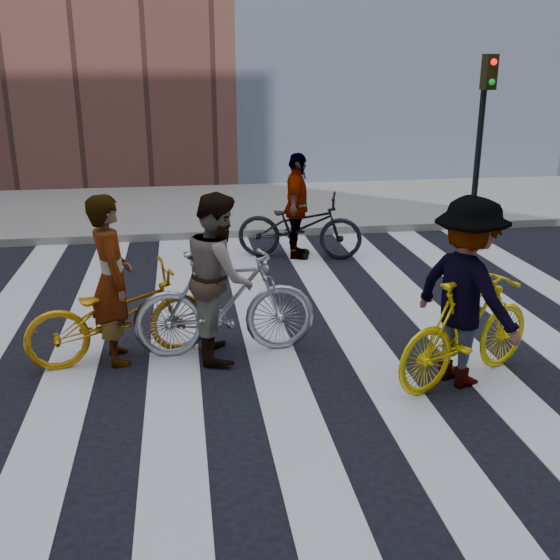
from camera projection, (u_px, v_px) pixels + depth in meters
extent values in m
plane|color=black|center=(314.00, 342.00, 7.78)|extent=(100.00, 100.00, 0.00)
cube|color=gray|center=(248.00, 207.00, 14.79)|extent=(100.00, 5.00, 0.15)
cube|color=silver|center=(76.00, 357.00, 7.38)|extent=(0.55, 10.00, 0.01)
cube|color=silver|center=(174.00, 350.00, 7.54)|extent=(0.55, 10.00, 0.01)
cube|color=silver|center=(269.00, 345.00, 7.70)|extent=(0.55, 10.00, 0.01)
cube|color=silver|center=(359.00, 339.00, 7.85)|extent=(0.55, 10.00, 0.01)
cube|color=silver|center=(447.00, 334.00, 8.01)|extent=(0.55, 10.00, 0.01)
cube|color=silver|center=(530.00, 328.00, 8.17)|extent=(0.55, 10.00, 0.01)
cylinder|color=black|center=(479.00, 146.00, 12.97)|extent=(0.12, 0.12, 3.20)
cube|color=black|center=(489.00, 72.00, 12.39)|extent=(0.22, 0.28, 0.65)
sphere|color=red|center=(494.00, 62.00, 12.19)|extent=(0.12, 0.12, 0.12)
sphere|color=#0CCC26|center=(492.00, 82.00, 12.31)|extent=(0.12, 0.12, 0.12)
imported|color=#C8860B|center=(119.00, 315.00, 7.17)|extent=(2.13, 1.16, 1.06)
imported|color=#A8A9B2|center=(225.00, 303.00, 7.29)|extent=(2.04, 0.61, 1.22)
imported|color=yellow|center=(468.00, 330.00, 6.67)|extent=(1.94, 1.28, 1.13)
imported|color=black|center=(300.00, 226.00, 11.01)|extent=(2.22, 1.28, 1.10)
imported|color=slate|center=(112.00, 280.00, 7.03)|extent=(0.60, 0.77, 1.87)
imported|color=slate|center=(220.00, 276.00, 7.19)|extent=(0.72, 0.92, 1.86)
imported|color=slate|center=(466.00, 293.00, 6.54)|extent=(1.19, 1.44, 1.95)
imported|color=slate|center=(297.00, 206.00, 10.90)|extent=(0.70, 1.12, 1.77)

